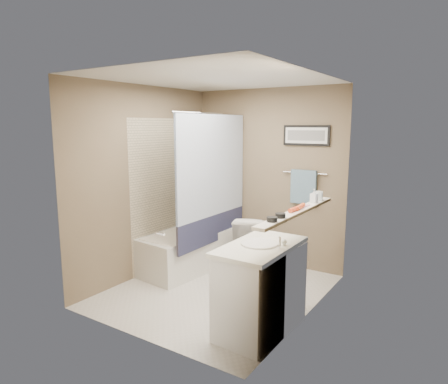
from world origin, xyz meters
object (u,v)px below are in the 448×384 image
Objects in this scene: vanity at (261,290)px; glass_jar at (319,196)px; bathtub at (191,249)px; toilet at (251,242)px; candle_bowl_near at (272,219)px; hair_brush_back at (300,207)px; candle_bowl_far at (280,216)px; soap_bottle at (314,196)px; hair_brush_front at (295,209)px.

vanity is 1.24m from glass_jar.
glass_jar reaches higher than bathtub.
toilet is 8.17× the size of candle_bowl_near.
bathtub is 2.07m from hair_brush_back.
candle_bowl_far is 0.62× the size of soap_bottle.
glass_jar is at bearing 90.00° from soap_bottle.
candle_bowl_far is 0.96m from glass_jar.
vanity is at bearing -102.90° from soap_bottle.
hair_brush_back is 0.52m from glass_jar.
glass_jar is (1.79, -0.05, 0.92)m from bathtub.
hair_brush_front is at bearing 90.00° from candle_bowl_far.
soap_bottle is at bearing 90.00° from hair_brush_front.
vanity is 0.76m from candle_bowl_far.
vanity is 0.88m from hair_brush_back.
hair_brush_front reaches higher than candle_bowl_near.
vanity is 1.14m from soap_bottle.
soap_bottle is at bearing -0.43° from bathtub.
vanity is at bearing -100.95° from glass_jar.
bathtub is 10.40× the size of soap_bottle.
toilet is 1.92m from candle_bowl_far.
soap_bottle reaches higher than candle_bowl_far.
bathtub is 15.00× the size of glass_jar.
toilet is 1.47m from soap_bottle.
candle_bowl_near is at bearing -90.00° from hair_brush_front.
vanity is (0.88, -1.40, 0.03)m from toilet.
bathtub is at bearing 146.62° from candle_bowl_near.
glass_jar is (1.06, -0.45, 0.80)m from toilet.
glass_jar is 0.69× the size of soap_bottle.
glass_jar is (0.00, 0.64, 0.03)m from hair_brush_front.
bathtub is at bearing 151.14° from vanity.
bathtub is 2.01m from glass_jar.
hair_brush_back reaches higher than toilet.
toilet is at bearing 134.40° from hair_brush_front.
candle_bowl_far is (0.00, 0.16, 0.00)m from candle_bowl_near.
candle_bowl_near is 0.61m from hair_brush_back.
bathtub is 1.67× the size of vanity.
soap_bottle is (0.00, 0.37, 0.05)m from hair_brush_back.
hair_brush_front reaches higher than vanity.
toilet is 3.34× the size of hair_brush_front.
hair_brush_back is at bearing 90.00° from candle_bowl_near.
bathtub is at bearing 150.47° from candle_bowl_far.
toilet is 1.66m from vanity.
hair_brush_front reaches higher than candle_bowl_far.
bathtub is 6.82× the size of hair_brush_back.
candle_bowl_far is (1.06, -1.41, 0.77)m from toilet.
soap_bottle is at bearing 129.74° from toilet.
hair_brush_back reaches higher than bathtub.
hair_brush_back is (0.19, 0.44, 0.74)m from vanity.
candle_bowl_far reaches higher than toilet.
soap_bottle is (0.00, 0.49, 0.05)m from hair_brush_front.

